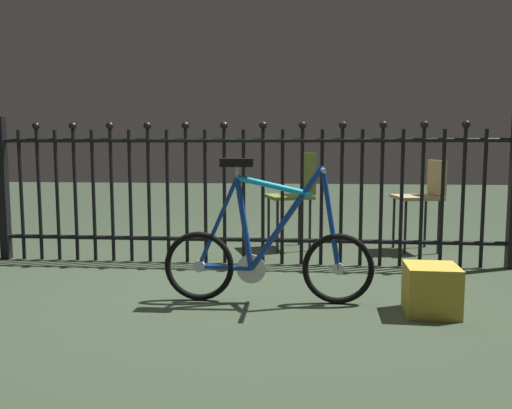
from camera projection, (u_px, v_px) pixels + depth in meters
The scene contains 6 objects.
ground_plane at pixel (236, 290), 3.49m from camera, with size 20.00×20.00×0.00m, color #303D2C.
iron_fence at pixel (239, 189), 4.24m from camera, with size 4.21×0.07×1.20m.
bicycle at pixel (267, 252), 3.20m from camera, with size 1.29×0.40×0.88m.
chair_olive at pixel (297, 190), 4.88m from camera, with size 0.49×0.49×0.89m.
chair_tan at pixel (424, 193), 4.77m from camera, with size 0.44×0.44×0.83m.
display_crate at pixel (431, 290), 3.00m from camera, with size 0.29×0.29×0.28m, color #B29933.
Camera 1 is at (0.43, -3.38, 0.96)m, focal length 36.83 mm.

